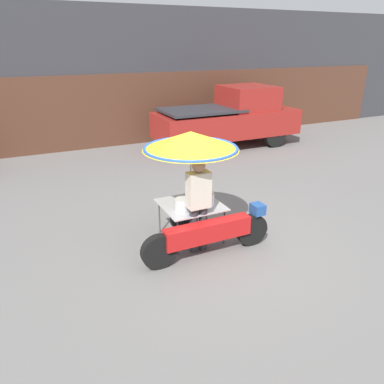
{
  "coord_description": "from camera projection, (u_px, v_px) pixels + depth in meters",
  "views": [
    {
      "loc": [
        -2.89,
        -5.16,
        3.36
      ],
      "look_at": [
        -0.29,
        0.3,
        0.93
      ],
      "focal_mm": 35.0,
      "sensor_mm": 36.0,
      "label": 1
    }
  ],
  "objects": [
    {
      "name": "vendor_motorcycle_cart",
      "position": [
        194.0,
        164.0,
        6.27
      ],
      "size": [
        2.32,
        1.63,
        1.99
      ],
      "color": "black",
      "rests_on": "ground"
    },
    {
      "name": "shopfront_building",
      "position": [
        99.0,
        77.0,
        13.01
      ],
      "size": [
        28.0,
        2.06,
        4.5
      ],
      "color": "#38383D",
      "rests_on": "ground"
    },
    {
      "name": "vendor_person",
      "position": [
        198.0,
        201.0,
        6.17
      ],
      "size": [
        0.38,
        0.22,
        1.65
      ],
      "color": "#2D2D33",
      "rests_on": "ground"
    },
    {
      "name": "pickup_truck",
      "position": [
        230.0,
        118.0,
        12.68
      ],
      "size": [
        4.9,
        1.8,
        2.0
      ],
      "color": "black",
      "rests_on": "ground"
    },
    {
      "name": "ground_plane",
      "position": [
        214.0,
        243.0,
        6.73
      ],
      "size": [
        36.0,
        36.0,
        0.0
      ],
      "primitive_type": "plane",
      "color": "slate"
    }
  ]
}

